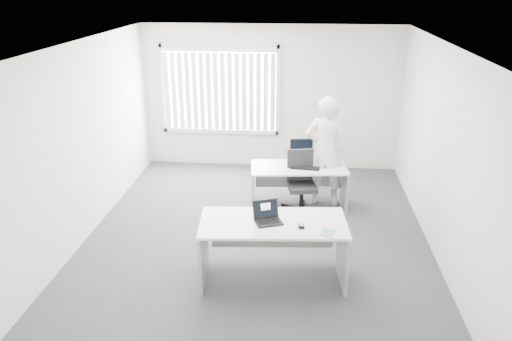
# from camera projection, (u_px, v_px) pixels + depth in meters

# --- Properties ---
(ground) EXTENTS (6.00, 6.00, 0.00)m
(ground) POSITION_uv_depth(u_px,v_px,m) (257.00, 236.00, 7.44)
(ground) COLOR #4B4B52
(ground) RESTS_ON ground
(wall_back) EXTENTS (5.00, 0.02, 2.80)m
(wall_back) POSITION_uv_depth(u_px,v_px,m) (271.00, 98.00, 9.72)
(wall_back) COLOR silver
(wall_back) RESTS_ON ground
(wall_front) EXTENTS (5.00, 0.02, 2.80)m
(wall_front) POSITION_uv_depth(u_px,v_px,m) (224.00, 261.00, 4.15)
(wall_front) COLOR silver
(wall_front) RESTS_ON ground
(wall_left) EXTENTS (0.02, 6.00, 2.80)m
(wall_left) POSITION_uv_depth(u_px,v_px,m) (84.00, 142.00, 7.16)
(wall_left) COLOR silver
(wall_left) RESTS_ON ground
(wall_right) EXTENTS (0.02, 6.00, 2.80)m
(wall_right) POSITION_uv_depth(u_px,v_px,m) (441.00, 152.00, 6.72)
(wall_right) COLOR silver
(wall_right) RESTS_ON ground
(ceiling) EXTENTS (5.00, 6.00, 0.02)m
(ceiling) POSITION_uv_depth(u_px,v_px,m) (257.00, 44.00, 6.43)
(ceiling) COLOR white
(ceiling) RESTS_ON wall_back
(window) EXTENTS (2.32, 0.06, 1.76)m
(window) POSITION_uv_depth(u_px,v_px,m) (220.00, 90.00, 9.72)
(window) COLOR beige
(window) RESTS_ON wall_back
(blinds) EXTENTS (2.20, 0.10, 1.50)m
(blinds) POSITION_uv_depth(u_px,v_px,m) (219.00, 92.00, 9.67)
(blinds) COLOR silver
(blinds) RESTS_ON wall_back
(desk_near) EXTENTS (1.85, 0.99, 0.82)m
(desk_near) POSITION_uv_depth(u_px,v_px,m) (273.00, 238.00, 6.17)
(desk_near) COLOR white
(desk_near) RESTS_ON ground
(desk_far) EXTENTS (1.63, 0.91, 0.71)m
(desk_far) POSITION_uv_depth(u_px,v_px,m) (298.00, 178.00, 8.23)
(desk_far) COLOR white
(desk_far) RESTS_ON ground
(office_chair) EXTENTS (0.68, 0.68, 1.02)m
(office_chair) POSITION_uv_depth(u_px,v_px,m) (301.00, 193.00, 8.13)
(office_chair) COLOR black
(office_chair) RESTS_ON ground
(person) EXTENTS (0.73, 0.52, 1.86)m
(person) POSITION_uv_depth(u_px,v_px,m) (326.00, 152.00, 8.17)
(person) COLOR silver
(person) RESTS_ON ground
(laptop) EXTENTS (0.40, 0.38, 0.25)m
(laptop) POSITION_uv_depth(u_px,v_px,m) (269.00, 214.00, 6.01)
(laptop) COLOR black
(laptop) RESTS_ON desk_near
(paper_sheet) EXTENTS (0.37, 0.34, 0.00)m
(paper_sheet) POSITION_uv_depth(u_px,v_px,m) (308.00, 227.00, 5.95)
(paper_sheet) COLOR silver
(paper_sheet) RESTS_ON desk_near
(mouse) EXTENTS (0.07, 0.12, 0.05)m
(mouse) POSITION_uv_depth(u_px,v_px,m) (301.00, 225.00, 5.95)
(mouse) COLOR #ADADAF
(mouse) RESTS_ON paper_sheet
(booklet) EXTENTS (0.19, 0.23, 0.01)m
(booklet) POSITION_uv_depth(u_px,v_px,m) (328.00, 233.00, 5.81)
(booklet) COLOR silver
(booklet) RESTS_ON desk_near
(keyboard) EXTENTS (0.49, 0.21, 0.02)m
(keyboard) POSITION_uv_depth(u_px,v_px,m) (305.00, 168.00, 8.07)
(keyboard) COLOR black
(keyboard) RESTS_ON desk_far
(monitor) EXTENTS (0.40, 0.16, 0.38)m
(monitor) POSITION_uv_depth(u_px,v_px,m) (301.00, 150.00, 8.35)
(monitor) COLOR black
(monitor) RESTS_ON desk_far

